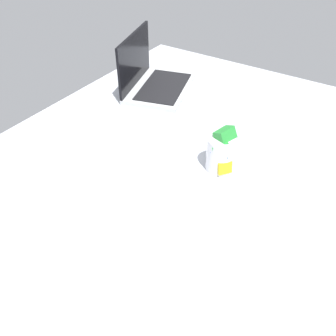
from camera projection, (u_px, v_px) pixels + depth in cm
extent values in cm
cube|color=#B7BCC6|center=(187.00, 208.00, 110.28)|extent=(180.00, 140.00, 18.00)
cube|color=#B7BABC|center=(160.00, 88.00, 150.34)|extent=(38.13, 31.33, 2.00)
cube|color=black|center=(164.00, 86.00, 149.24)|extent=(32.60, 24.45, 0.40)
cube|color=black|center=(134.00, 59.00, 145.42)|extent=(31.96, 10.22, 21.00)
cylinder|color=silver|center=(221.00, 154.00, 107.78)|extent=(9.00, 9.00, 11.00)
cube|color=yellow|center=(222.00, 164.00, 107.55)|extent=(6.59, 6.98, 4.71)
cube|color=#268C33|center=(218.00, 152.00, 108.98)|extent=(7.30, 6.47, 5.04)
cube|color=blue|center=(220.00, 152.00, 105.19)|extent=(4.89, 6.25, 5.32)
cube|color=#268C33|center=(219.00, 144.00, 104.98)|extent=(7.58, 7.54, 4.06)
cube|color=#268C33|center=(225.00, 135.00, 104.65)|extent=(6.87, 6.61, 5.65)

